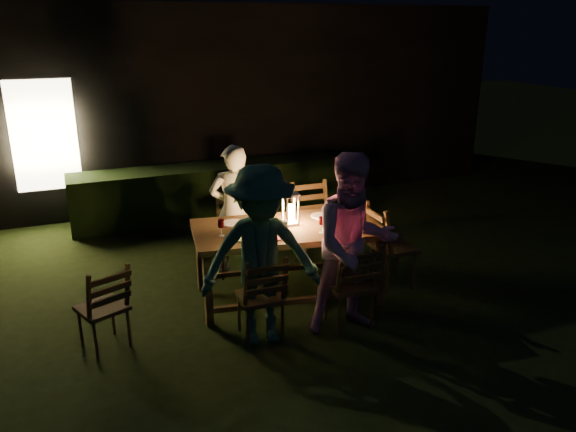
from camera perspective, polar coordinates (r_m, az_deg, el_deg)
name	(u,v)px	position (r m, az deg, el deg)	size (l,w,h in m)	color
garden_envelope	(200,96)	(11.11, -8.90, 11.95)	(40.00, 40.00, 3.20)	black
dining_table	(287,234)	(6.02, -0.07, -1.79)	(2.11, 1.26, 0.83)	#50321A
chair_near_left	(261,311)	(5.45, -2.76, -9.60)	(0.42, 0.45, 0.92)	#50321A
chair_near_right	(350,299)	(5.66, 6.31, -8.40)	(0.46, 0.49, 0.96)	#50321A
chair_far_left	(236,250)	(6.82, -5.29, -3.50)	(0.51, 0.54, 0.95)	#50321A
chair_far_right	(315,240)	(7.01, 2.78, -2.50)	(0.49, 0.53, 1.07)	#50321A
chair_end	(391,260)	(6.57, 10.44, -4.44)	(0.50, 0.47, 1.02)	#50321A
chair_spare	(105,322)	(5.54, -18.12, -10.18)	(0.53, 0.55, 0.90)	#50321A
person_house_side	(234,210)	(6.69, -5.50, 0.62)	(0.57, 0.38, 1.58)	beige
person_opp_right	(354,245)	(5.37, 6.70, -2.94)	(0.87, 0.68, 1.78)	#E29BC8
person_opp_left	(261,257)	(5.15, -2.77, -4.15)	(1.11, 0.64, 1.72)	#336650
lantern	(291,211)	(6.00, 0.28, 0.55)	(0.16, 0.16, 0.35)	white
plate_far_left	(233,223)	(6.10, -5.59, -0.73)	(0.25, 0.25, 0.01)	white
plate_near_left	(240,237)	(5.69, -4.93, -2.17)	(0.25, 0.25, 0.01)	white
plate_far_right	(321,216)	(6.31, 3.42, 0.00)	(0.25, 0.25, 0.01)	white
plate_near_right	(334,229)	(5.91, 4.68, -1.34)	(0.25, 0.25, 0.01)	white
wineglass_a	(255,213)	(6.17, -3.40, 0.34)	(0.06, 0.06, 0.18)	#59070F
wineglass_b	(221,228)	(5.73, -6.79, -1.21)	(0.06, 0.06, 0.18)	#59070F
wineglass_c	(322,225)	(5.79, 3.47, -0.91)	(0.06, 0.06, 0.18)	#59070F
wineglass_d	(337,209)	(6.30, 5.02, 0.70)	(0.06, 0.06, 0.18)	#59070F
wineglass_e	(285,229)	(5.67, -0.33, -1.31)	(0.06, 0.06, 0.18)	silver
bottle_table	(264,216)	(5.90, -2.43, 0.02)	(0.07, 0.07, 0.28)	#0F471E
napkin_left	(280,237)	(5.67, -0.77, -2.20)	(0.18, 0.14, 0.01)	red
napkin_right	(345,231)	(5.87, 5.85, -1.53)	(0.18, 0.14, 0.01)	red
phone	(234,241)	(5.61, -5.51, -2.55)	(0.14, 0.07, 0.01)	black
side_table	(255,205)	(7.39, -3.33, 1.08)	(0.52, 0.52, 0.70)	brown
ice_bucket	(255,191)	(7.33, -3.36, 2.52)	(0.30, 0.30, 0.22)	#A5A8AD
bottle_bucket_a	(252,189)	(7.26, -3.64, 2.77)	(0.07, 0.07, 0.32)	#0F471E
bottle_bucket_b	(258,186)	(7.37, -3.10, 3.01)	(0.07, 0.07, 0.32)	#0F471E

